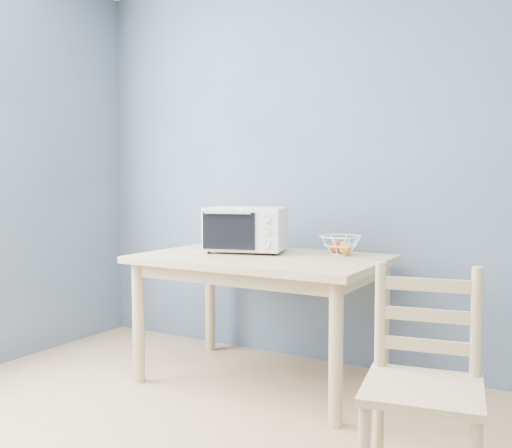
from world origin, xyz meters
The scene contains 5 objects.
room centered at (0.00, 0.00, 1.30)m, with size 4.01×4.51×2.61m.
dining_table centered at (-0.37, 1.70, 0.65)m, with size 1.40×0.90×0.75m.
toaster_oven centered at (-0.55, 1.79, 0.89)m, with size 0.54×0.45×0.28m.
fruit_basket centered at (0.02, 1.96, 0.81)m, with size 0.26×0.26×0.11m.
dining_chair centered at (0.78, 0.85, 0.43)m, with size 0.47×0.47×0.87m.
Camera 1 is at (1.25, -1.17, 1.17)m, focal length 40.00 mm.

